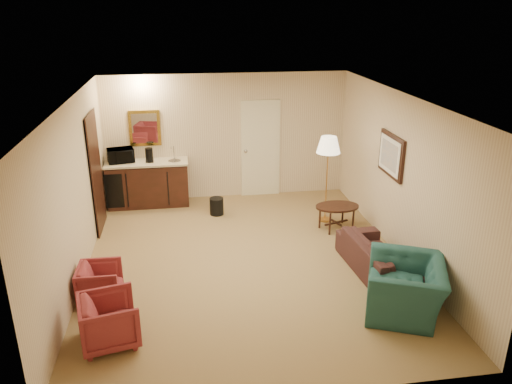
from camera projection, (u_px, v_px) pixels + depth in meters
ground at (246, 261)px, 8.02m from camera, size 6.00×6.00×0.00m
room_walls at (234, 146)px, 8.11m from camera, size 5.02×6.01×2.61m
wetbar_cabinet at (148, 183)px, 10.14m from camera, size 1.64×0.58×0.92m
sofa at (380, 253)px, 7.52m from camera, size 0.67×1.86×0.71m
teal_armchair at (406, 280)px, 6.55m from camera, size 1.09×1.30×0.97m
rose_chair_near at (100, 281)px, 6.90m from camera, size 0.54×0.57×0.58m
rose_chair_far at (109, 318)px, 5.98m from camera, size 0.75×0.78×0.68m
coffee_table at (337, 217)px, 9.11m from camera, size 0.93×0.76×0.46m
floor_lamp at (327, 179)px, 9.26m from camera, size 0.57×0.57×1.65m
waste_bin at (217, 206)px, 9.76m from camera, size 0.36×0.36×0.34m
microwave at (120, 154)px, 9.90m from camera, size 0.56×0.39×0.34m
coffee_maker at (149, 155)px, 9.92m from camera, size 0.19×0.19×0.28m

